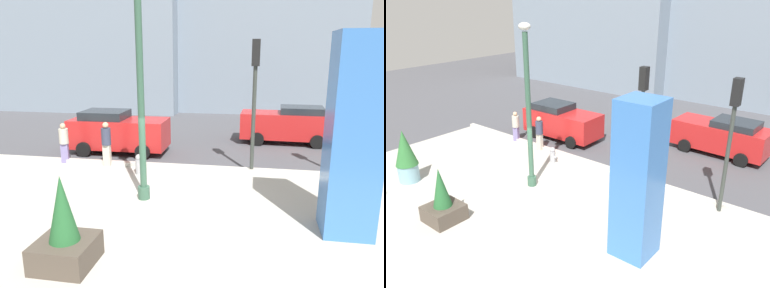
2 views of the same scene
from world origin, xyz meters
TOP-DOWN VIEW (x-y plane):
  - ground_plane at (0.00, 4.00)m, footprint 60.00×60.00m
  - plaza_pavement at (0.00, -2.00)m, footprint 18.00×10.00m
  - curb_strip at (0.00, 3.12)m, footprint 18.00×0.24m
  - lamp_post at (-0.84, -0.01)m, footprint 0.44×0.44m
  - art_pillar_blue at (4.66, -1.19)m, footprint 1.16×1.16m
  - potted_plant_near_right at (-5.11, -2.94)m, footprint 0.89×0.89m
  - potted_plant_curbside at (-1.36, -3.75)m, footprint 1.17×1.17m
  - fire_hydrant at (-1.72, 2.22)m, footprint 0.36×0.26m
  - traffic_light_far_side at (5.85, 2.80)m, footprint 0.28×0.42m
  - traffic_light_corner at (2.31, 3.08)m, footprint 0.28×0.42m
  - car_intersection at (-3.55, 4.98)m, footprint 4.22×2.05m
  - car_curb_west at (3.95, 8.12)m, footprint 4.48×2.07m
  - pedestrian_on_sidewalk at (-3.25, 2.95)m, footprint 0.37×0.37m
  - pedestrian_crossing at (-5.10, 3.08)m, footprint 0.43×0.43m

SIDE VIEW (x-z plane):
  - ground_plane at x=0.00m, z-range 0.00..0.00m
  - plaza_pavement at x=0.00m, z-range -0.01..0.01m
  - curb_strip at x=0.00m, z-range 0.00..0.16m
  - fire_hydrant at x=-1.72m, z-range -0.01..0.74m
  - potted_plant_curbside at x=-1.36m, z-range -0.29..1.67m
  - pedestrian_crossing at x=-5.10m, z-range 0.09..1.71m
  - car_curb_west at x=3.95m, z-range 0.03..1.84m
  - car_intersection at x=-3.55m, z-range 0.02..1.88m
  - pedestrian_on_sidewalk at x=-3.25m, z-range 0.10..1.85m
  - potted_plant_near_right at x=-5.11m, z-range 0.03..2.28m
  - art_pillar_blue at x=4.66m, z-range 0.00..4.80m
  - lamp_post at x=-0.84m, z-range -0.08..6.31m
  - traffic_light_corner at x=2.31m, z-range 0.81..5.58m
  - traffic_light_far_side at x=5.85m, z-range 0.84..5.68m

